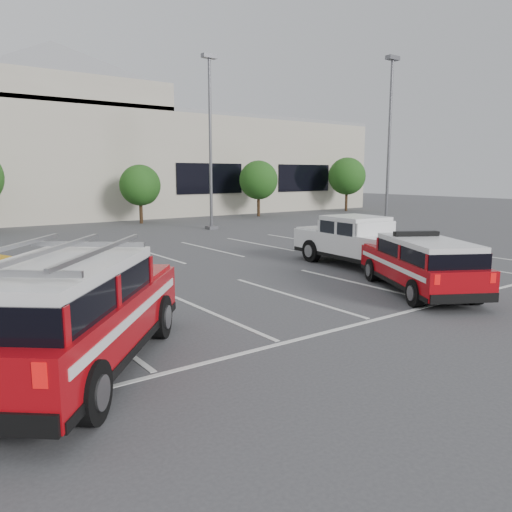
{
  "coord_description": "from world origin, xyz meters",
  "views": [
    {
      "loc": [
        -8.74,
        -10.25,
        3.34
      ],
      "look_at": [
        -0.53,
        1.02,
        1.05
      ],
      "focal_mm": 35.0,
      "sensor_mm": 36.0,
      "label": 1
    }
  ],
  "objects_px": {
    "convention_building": "(29,156)",
    "light_pole_mid": "(210,143)",
    "tree_right": "(259,181)",
    "fire_chief_suv": "(421,268)",
    "tree_mid_right": "(141,187)",
    "tree_far_right": "(347,178)",
    "light_pole_right": "(389,143)",
    "white_pickup": "(363,247)",
    "ladder_suv": "(70,322)"
  },
  "relations": [
    {
      "from": "tree_right",
      "to": "fire_chief_suv",
      "type": "bearing_deg",
      "value": -116.47
    },
    {
      "from": "tree_mid_right",
      "to": "tree_right",
      "type": "xyz_separation_m",
      "value": [
        10.0,
        0.0,
        0.27
      ]
    },
    {
      "from": "light_pole_right",
      "to": "white_pickup",
      "type": "bearing_deg",
      "value": -143.82
    },
    {
      "from": "light_pole_right",
      "to": "white_pickup",
      "type": "height_order",
      "value": "light_pole_right"
    },
    {
      "from": "light_pole_right",
      "to": "white_pickup",
      "type": "distance_m",
      "value": 14.4
    },
    {
      "from": "white_pickup",
      "to": "tree_mid_right",
      "type": "bearing_deg",
      "value": 94.28
    },
    {
      "from": "ladder_suv",
      "to": "tree_mid_right",
      "type": "bearing_deg",
      "value": 104.11
    },
    {
      "from": "light_pole_mid",
      "to": "fire_chief_suv",
      "type": "height_order",
      "value": "light_pole_mid"
    },
    {
      "from": "tree_mid_right",
      "to": "fire_chief_suv",
      "type": "height_order",
      "value": "tree_mid_right"
    },
    {
      "from": "light_pole_right",
      "to": "white_pickup",
      "type": "relative_size",
      "value": 1.69
    },
    {
      "from": "convention_building",
      "to": "light_pole_mid",
      "type": "xyz_separation_m",
      "value": [
        6.82,
        -15.86,
        0.47
      ]
    },
    {
      "from": "tree_far_right",
      "to": "fire_chief_suv",
      "type": "bearing_deg",
      "value": -132.55
    },
    {
      "from": "tree_mid_right",
      "to": "light_pole_mid",
      "type": "relative_size",
      "value": 0.39
    },
    {
      "from": "tree_far_right",
      "to": "fire_chief_suv",
      "type": "height_order",
      "value": "tree_far_right"
    },
    {
      "from": "tree_mid_right",
      "to": "tree_far_right",
      "type": "height_order",
      "value": "tree_far_right"
    },
    {
      "from": "convention_building",
      "to": "white_pickup",
      "type": "bearing_deg",
      "value": -80.96
    },
    {
      "from": "tree_mid_right",
      "to": "tree_far_right",
      "type": "xyz_separation_m",
      "value": [
        20.0,
        0.0,
        0.54
      ]
    },
    {
      "from": "light_pole_mid",
      "to": "ladder_suv",
      "type": "bearing_deg",
      "value": -127.09
    },
    {
      "from": "tree_far_right",
      "to": "ladder_suv",
      "type": "xyz_separation_m",
      "value": [
        -31.61,
        -23.93,
        -2.15
      ]
    },
    {
      "from": "convention_building",
      "to": "ladder_suv",
      "type": "distance_m",
      "value": 34.62
    },
    {
      "from": "tree_right",
      "to": "light_pole_mid",
      "type": "bearing_deg",
      "value": -143.23
    },
    {
      "from": "light_pole_mid",
      "to": "fire_chief_suv",
      "type": "distance_m",
      "value": 18.7
    },
    {
      "from": "tree_right",
      "to": "tree_far_right",
      "type": "xyz_separation_m",
      "value": [
        10.0,
        0.0,
        0.27
      ]
    },
    {
      "from": "tree_far_right",
      "to": "white_pickup",
      "type": "distance_m",
      "value": 28.57
    },
    {
      "from": "fire_chief_suv",
      "to": "convention_building",
      "type": "bearing_deg",
      "value": 124.05
    },
    {
      "from": "tree_right",
      "to": "ladder_suv",
      "type": "height_order",
      "value": "tree_right"
    },
    {
      "from": "convention_building",
      "to": "tree_right",
      "type": "distance_m",
      "value": 17.96
    },
    {
      "from": "fire_chief_suv",
      "to": "ladder_suv",
      "type": "bearing_deg",
      "value": -150.4
    },
    {
      "from": "light_pole_mid",
      "to": "light_pole_right",
      "type": "relative_size",
      "value": 1.0
    },
    {
      "from": "light_pole_right",
      "to": "tree_right",
      "type": "bearing_deg",
      "value": 94.31
    },
    {
      "from": "white_pickup",
      "to": "convention_building",
      "type": "bearing_deg",
      "value": 103.74
    },
    {
      "from": "tree_far_right",
      "to": "light_pole_right",
      "type": "relative_size",
      "value": 0.47
    },
    {
      "from": "convention_building",
      "to": "light_pole_mid",
      "type": "bearing_deg",
      "value": -66.74
    },
    {
      "from": "fire_chief_suv",
      "to": "white_pickup",
      "type": "relative_size",
      "value": 0.84
    },
    {
      "from": "tree_right",
      "to": "tree_far_right",
      "type": "distance_m",
      "value": 10.0
    },
    {
      "from": "fire_chief_suv",
      "to": "ladder_suv",
      "type": "distance_m",
      "value": 9.76
    },
    {
      "from": "white_pickup",
      "to": "tree_far_right",
      "type": "bearing_deg",
      "value": 49.68
    },
    {
      "from": "tree_mid_right",
      "to": "tree_far_right",
      "type": "bearing_deg",
      "value": 0.0
    },
    {
      "from": "white_pickup",
      "to": "ladder_suv",
      "type": "distance_m",
      "value": 12.08
    },
    {
      "from": "tree_far_right",
      "to": "light_pole_right",
      "type": "xyz_separation_m",
      "value": [
        -9.09,
        -12.05,
        2.14
      ]
    },
    {
      "from": "convention_building",
      "to": "tree_right",
      "type": "bearing_deg",
      "value": -33.37
    },
    {
      "from": "tree_far_right",
      "to": "ladder_suv",
      "type": "relative_size",
      "value": 0.84
    },
    {
      "from": "tree_mid_right",
      "to": "convention_building",
      "type": "bearing_deg",
      "value": 116.57
    },
    {
      "from": "light_pole_mid",
      "to": "convention_building",
      "type": "bearing_deg",
      "value": 113.26
    },
    {
      "from": "tree_mid_right",
      "to": "fire_chief_suv",
      "type": "xyz_separation_m",
      "value": [
        -1.85,
        -23.8,
        -1.8
      ]
    },
    {
      "from": "convention_building",
      "to": "light_pole_right",
      "type": "height_order",
      "value": "convention_building"
    },
    {
      "from": "convention_building",
      "to": "ladder_suv",
      "type": "bearing_deg",
      "value": -101.23
    },
    {
      "from": "fire_chief_suv",
      "to": "light_pole_mid",
      "type": "bearing_deg",
      "value": 106.9
    },
    {
      "from": "light_pole_mid",
      "to": "white_pickup",
      "type": "bearing_deg",
      "value": -98.3
    },
    {
      "from": "ladder_suv",
      "to": "convention_building",
      "type": "bearing_deg",
      "value": 118.76
    }
  ]
}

